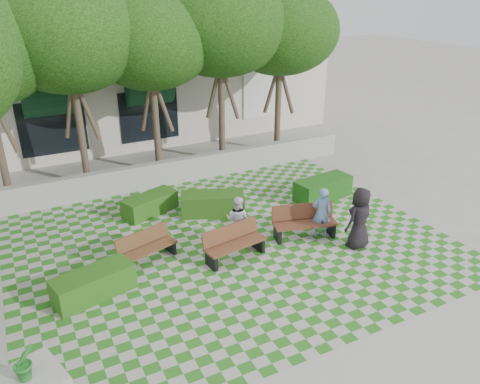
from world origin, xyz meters
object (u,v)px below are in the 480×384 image
hedge_west (94,284)px  person_dark (360,218)px  hedge_midright (213,204)px  hedge_east (323,188)px  bench_east (304,222)px  bench_west (146,248)px  hedge_midleft (150,204)px  person_white (237,220)px  bench_mid (234,243)px  person_blue (321,213)px

hedge_west → person_dark: (7.15, -1.09, 0.57)m
hedge_midright → hedge_east: bearing=-9.4°
bench_east → bench_west: size_ratio=1.15×
hedge_midright → hedge_west: 5.12m
person_dark → hedge_midleft: bearing=-56.2°
person_dark → person_white: person_dark is taller
hedge_east → hedge_west: size_ratio=1.09×
bench_mid → hedge_east: (4.50, 2.06, -0.08)m
hedge_east → hedge_midright: hedge_east is taller
person_blue → bench_west: bearing=9.7°
hedge_midright → bench_mid: bearing=-102.0°
bench_mid → person_blue: bearing=-11.4°
hedge_east → person_white: size_ratio=1.45×
person_dark → hedge_west: bearing=-18.9°
hedge_midleft → person_blue: bearing=-43.3°
bench_east → person_dark: bearing=-34.2°
hedge_midright → person_white: size_ratio=1.42×
hedge_east → person_white: bearing=-161.8°
hedge_midright → hedge_west: bearing=-148.0°
hedge_east → hedge_midright: bearing=170.6°
hedge_west → person_dark: size_ratio=1.05×
person_white → bench_east: bearing=-149.6°
bench_mid → hedge_east: bench_mid is taller
hedge_east → hedge_midleft: hedge_east is taller
bench_mid → hedge_east: 4.95m
person_blue → bench_east: bearing=-3.6°
hedge_east → person_white: person_white is taller
person_dark → bench_mid: bearing=-28.2°
bench_mid → hedge_midleft: bench_mid is taller
person_dark → person_white: bearing=-42.3°
bench_west → hedge_midright: size_ratio=0.84×
hedge_midright → person_dark: bearing=-53.6°
bench_east → hedge_east: size_ratio=0.95×
hedge_east → person_white: 4.26m
hedge_east → person_white: (-4.03, -1.33, 0.35)m
bench_east → bench_mid: bench_east is taller
bench_west → hedge_midright: bench_west is taller
hedge_east → hedge_west: (-8.27, -2.06, -0.03)m
hedge_west → person_blue: size_ratio=1.22×
bench_west → hedge_east: size_ratio=0.82×
hedge_midleft → person_blue: (4.03, -3.80, 0.47)m
hedge_midright → bench_east: bearing=-55.7°
bench_mid → hedge_midright: size_ratio=0.91×
bench_mid → hedge_midleft: size_ratio=1.02×
bench_mid → person_white: size_ratio=1.28×
person_dark → person_white: 3.44m
bench_east → hedge_east: (2.15, 1.96, -0.11)m
person_dark → person_white: (-2.91, 1.82, -0.19)m
person_blue → bench_mid: bearing=19.1°
hedge_midright → person_white: bearing=-93.0°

